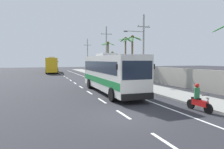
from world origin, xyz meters
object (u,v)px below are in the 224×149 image
Objects in this scene: utility_pole_mid at (143,47)px; utility_pole_far at (106,50)px; coach_bus_foreground at (110,72)px; motorcycle_beside_bus at (105,77)px; utility_pole_distant at (88,54)px; palm_fourth at (126,48)px; palm_farthest at (112,58)px; motorcycle_trailing at (198,100)px; palm_nearest at (132,48)px; coach_bus_far_lane at (52,65)px; palm_third at (108,53)px.

utility_pole_mid is 0.90× the size of utility_pole_far.
coach_bus_foreground is 10.00m from motorcycle_beside_bus.
utility_pole_mid is 1.00× the size of utility_pole_distant.
utility_pole_distant reaches higher than palm_fourth.
palm_farthest is (2.14, -14.73, -1.20)m from utility_pole_distant.
motorcycle_trailing is 0.28× the size of palm_nearest.
palm_farthest is at bearing -35.30° from coach_bus_far_lane.
utility_pole_far reaches higher than utility_pole_mid.
utility_pole_far is (6.94, 22.54, 3.26)m from coach_bus_foreground.
utility_pole_distant is (4.12, 29.19, 4.02)m from motorcycle_beside_bus.
utility_pole_distant is at bearing 90.18° from utility_pole_mid.
motorcycle_beside_bus is 0.28× the size of palm_fourth.
palm_fourth is 10.17m from palm_farthest.
palm_fourth is (0.98, -24.71, 0.39)m from utility_pole_distant.
palm_nearest reaches higher than motorcycle_beside_bus.
utility_pole_distant is at bearing 91.04° from utility_pole_far.
utility_pole_mid is at bearing -98.39° from palm_nearest.
coach_bus_foreground is at bearing -136.95° from utility_pole_mid.
palm_fourth is at bearing -87.73° from utility_pole_distant.
utility_pole_mid is 1.31× the size of palm_nearest.
utility_pole_far is at bearing 94.61° from palm_fourth.
coach_bus_foreground is 21.54m from palm_third.
coach_bus_foreground is 5.84× the size of motorcycle_trailing.
coach_bus_far_lane is 1.34× the size of utility_pole_distant.
palm_fourth is (1.05, -6.29, 0.60)m from palm_third.
utility_pole_mid is (10.12, -26.36, 2.82)m from coach_bus_far_lane.
motorcycle_trailing is (2.71, -8.35, -1.27)m from coach_bus_foreground.
palm_nearest is at bearing -84.72° from palm_third.
utility_pole_distant is at bearing 89.79° from palm_third.
palm_third is (3.87, 28.71, 3.79)m from motorcycle_trailing.
palm_third is at bearing -90.21° from utility_pole_distant.
utility_pole_distant is at bearing 92.27° from palm_fourth.
motorcycle_trailing is 0.20× the size of utility_pole_far.
palm_nearest is at bearing -93.44° from palm_fourth.
coach_bus_foreground is at bearing -107.11° from utility_pole_far.
motorcycle_beside_bus is (5.90, -23.07, -1.34)m from coach_bus_far_lane.
utility_pole_distant reaches higher than motorcycle_beside_bus.
palm_third is 0.96× the size of palm_fourth.
palm_nearest is at bearing 76.28° from motorcycle_trailing.
utility_pole_mid is at bearing -96.46° from palm_fourth.
utility_pole_far reaches higher than palm_third.
palm_nearest is at bearing 16.22° from motorcycle_beside_bus.
utility_pole_far reaches higher than motorcycle_beside_bus.
palm_farthest is (2.21, 3.68, -1.00)m from palm_third.
motorcycle_trailing is (0.19, -17.94, 0.03)m from motorcycle_beside_bus.
motorcycle_beside_bus is at bearing -113.43° from palm_farthest.
motorcycle_trailing is at bearing -81.56° from coach_bus_far_lane.
coach_bus_far_lane is at bearing 104.35° from motorcycle_beside_bus.
utility_pole_distant is 24.73m from palm_fourth.
palm_farthest is (2.04, 17.74, -1.33)m from utility_pole_mid.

